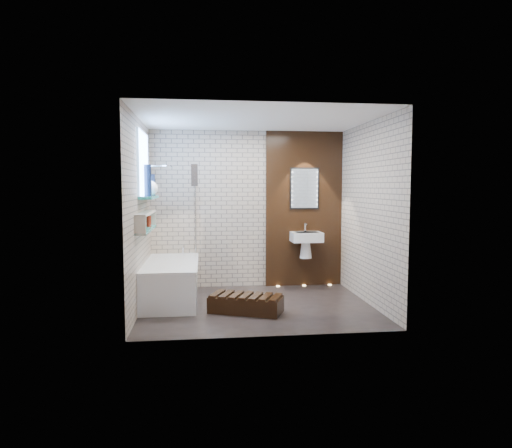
{
  "coord_description": "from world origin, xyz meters",
  "views": [
    {
      "loc": [
        -0.76,
        -6.21,
        1.68
      ],
      "look_at": [
        0.0,
        0.15,
        1.15
      ],
      "focal_mm": 31.72,
      "sensor_mm": 36.0,
      "label": 1
    }
  ],
  "objects": [
    {
      "name": "walnut_step",
      "position": [
        -0.19,
        -0.3,
        0.11
      ],
      "size": [
        1.05,
        0.76,
        0.21
      ],
      "primitive_type": "cube",
      "rotation": [
        0.0,
        0.0,
        -0.39
      ],
      "color": "black",
      "rests_on": "ground"
    },
    {
      "name": "bathtub",
      "position": [
        -1.22,
        0.45,
        0.29
      ],
      "size": [
        0.79,
        1.74,
        0.7
      ],
      "color": "white",
      "rests_on": "ground"
    },
    {
      "name": "shower_head",
      "position": [
        -1.3,
        0.95,
        2.0
      ],
      "size": [
        0.18,
        0.18,
        0.02
      ],
      "primitive_type": "cylinder",
      "color": "silver",
      "rests_on": "room_shell"
    },
    {
      "name": "washbasin",
      "position": [
        0.95,
        1.07,
        0.79
      ],
      "size": [
        0.5,
        0.36,
        0.58
      ],
      "color": "white",
      "rests_on": "walnut_panel"
    },
    {
      "name": "clerestory_window",
      "position": [
        -1.57,
        0.35,
        1.9
      ],
      "size": [
        0.18,
        1.0,
        0.94
      ],
      "color": "#7FADE0",
      "rests_on": "room_shell"
    },
    {
      "name": "ground",
      "position": [
        0.0,
        0.0,
        0.0
      ],
      "size": [
        3.2,
        3.2,
        0.0
      ],
      "primitive_type": "plane",
      "color": "black",
      "rests_on": "ground"
    },
    {
      "name": "walnut_panel",
      "position": [
        0.95,
        1.27,
        1.3
      ],
      "size": [
        1.3,
        0.06,
        2.6
      ],
      "primitive_type": "cube",
      "color": "black",
      "rests_on": "ground"
    },
    {
      "name": "sill_vases",
      "position": [
        -1.5,
        0.41,
        1.69
      ],
      "size": [
        0.22,
        0.58,
        0.43
      ],
      "color": "white",
      "rests_on": "clerestory_window"
    },
    {
      "name": "bath_screen",
      "position": [
        -0.87,
        0.89,
        1.28
      ],
      "size": [
        0.01,
        0.78,
        1.4
      ],
      "primitive_type": "cube",
      "color": "white",
      "rests_on": "bathtub"
    },
    {
      "name": "towel",
      "position": [
        -0.87,
        0.66,
        1.85
      ],
      "size": [
        0.1,
        0.25,
        0.32
      ],
      "primitive_type": "cube",
      "color": "black",
      "rests_on": "bath_screen"
    },
    {
      "name": "led_mirror",
      "position": [
        0.95,
        1.23,
        1.65
      ],
      "size": [
        0.5,
        0.02,
        0.7
      ],
      "color": "black",
      "rests_on": "walnut_panel"
    },
    {
      "name": "niche_bottles",
      "position": [
        -1.53,
        0.34,
        1.17
      ],
      "size": [
        0.06,
        0.62,
        0.16
      ],
      "color": "maroon",
      "rests_on": "display_niche"
    },
    {
      "name": "display_niche",
      "position": [
        -1.53,
        0.15,
        1.2
      ],
      "size": [
        0.14,
        1.3,
        0.26
      ],
      "color": "teal",
      "rests_on": "room_shell"
    },
    {
      "name": "floor_uplights",
      "position": [
        0.95,
        1.2,
        0.01
      ],
      "size": [
        0.96,
        0.06,
        0.01
      ],
      "color": "#FFD899",
      "rests_on": "ground"
    },
    {
      "name": "room_shell",
      "position": [
        0.0,
        0.0,
        1.3
      ],
      "size": [
        3.24,
        3.2,
        2.6
      ],
      "color": "tan",
      "rests_on": "ground"
    }
  ]
}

